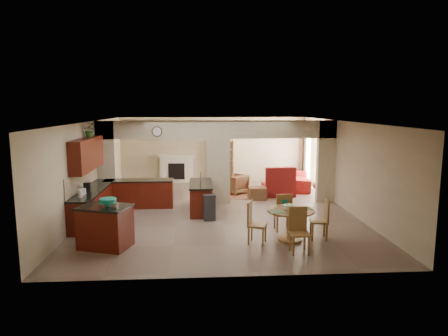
{
  "coord_description": "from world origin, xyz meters",
  "views": [
    {
      "loc": [
        -0.67,
        -12.28,
        3.26
      ],
      "look_at": [
        0.15,
        0.3,
        1.31
      ],
      "focal_mm": 32.0,
      "sensor_mm": 36.0,
      "label": 1
    }
  ],
  "objects": [
    {
      "name": "dining_table",
      "position": [
        1.56,
        -3.01,
        0.52
      ],
      "size": [
        1.14,
        1.14,
        0.78
      ],
      "color": "#A07037",
      "rests_on": "floor"
    },
    {
      "name": "chair_north",
      "position": [
        1.54,
        -2.26,
        0.55
      ],
      "size": [
        0.43,
        0.44,
        1.02
      ],
      "rotation": [
        0.0,
        0.0,
        3.16
      ],
      "color": "#A07037",
      "rests_on": "floor"
    },
    {
      "name": "ottoman",
      "position": [
        1.42,
        1.47,
        0.22
      ],
      "size": [
        0.6,
        0.6,
        0.43
      ],
      "primitive_type": "cube",
      "rotation": [
        0.0,
        0.0,
        0.0
      ],
      "color": "maroon",
      "rests_on": "floor"
    },
    {
      "name": "peninsula",
      "position": [
        -0.6,
        -0.11,
        0.46
      ],
      "size": [
        0.7,
        1.85,
        0.91
      ],
      "color": "#3F0907",
      "rests_on": "floor"
    },
    {
      "name": "rug",
      "position": [
        1.2,
        2.1,
        0.01
      ],
      "size": [
        1.6,
        1.3,
        0.01
      ],
      "primitive_type": "cube",
      "color": "brown",
      "rests_on": "floor"
    },
    {
      "name": "window_a",
      "position": [
        3.97,
        2.3,
        1.2
      ],
      "size": [
        0.02,
        0.9,
        1.9
      ],
      "primitive_type": "cube",
      "color": "white",
      "rests_on": "wall_right"
    },
    {
      "name": "armchair",
      "position": [
        0.72,
        2.46,
        0.36
      ],
      "size": [
        1.1,
        1.1,
        0.72
      ],
      "primitive_type": "imported",
      "rotation": [
        0.0,
        0.0,
        3.85
      ],
      "color": "maroon",
      "rests_on": "floor"
    },
    {
      "name": "wall_back",
      "position": [
        0.0,
        5.0,
        1.4
      ],
      "size": [
        8.0,
        0.0,
        8.0
      ],
      "primitive_type": "plane",
      "rotation": [
        1.57,
        0.0,
        0.0
      ],
      "color": "beige",
      "rests_on": "floor"
    },
    {
      "name": "fruit_bowl",
      "position": [
        1.52,
        -3.01,
        0.85
      ],
      "size": [
        0.28,
        0.28,
        0.15
      ],
      "primitive_type": "cylinder",
      "color": "#6CBC28",
      "rests_on": "dining_table"
    },
    {
      "name": "upper_cabinets",
      "position": [
        -3.82,
        -0.8,
        1.92
      ],
      "size": [
        0.35,
        2.4,
        0.9
      ],
      "primitive_type": "cube",
      "color": "#3F0907",
      "rests_on": "wall_left"
    },
    {
      "name": "partition_center_pier",
      "position": [
        0.0,
        1.0,
        1.1
      ],
      "size": [
        0.8,
        0.25,
        2.2
      ],
      "primitive_type": "cube",
      "color": "beige",
      "rests_on": "floor"
    },
    {
      "name": "partition_right_pier",
      "position": [
        3.7,
        1.0,
        1.4
      ],
      "size": [
        0.6,
        0.25,
        2.8
      ],
      "primitive_type": "cube",
      "color": "beige",
      "rests_on": "floor"
    },
    {
      "name": "ceiling_fan",
      "position": [
        1.5,
        3.0,
        2.56
      ],
      "size": [
        1.0,
        1.0,
        0.1
      ],
      "primitive_type": "cylinder",
      "color": "white",
      "rests_on": "ceiling"
    },
    {
      "name": "drape_b_left",
      "position": [
        3.93,
        3.4,
        1.2
      ],
      "size": [
        0.1,
        0.28,
        2.3
      ],
      "primitive_type": "cube",
      "color": "#3F2119",
      "rests_on": "wall_right"
    },
    {
      "name": "window_b",
      "position": [
        3.97,
        4.0,
        1.2
      ],
      "size": [
        0.02,
        0.9,
        1.9
      ],
      "primitive_type": "cube",
      "color": "white",
      "rests_on": "wall_right"
    },
    {
      "name": "kitchen_counter",
      "position": [
        -3.26,
        -0.25,
        0.46
      ],
      "size": [
        2.52,
        3.29,
        1.48
      ],
      "color": "#3F0907",
      "rests_on": "floor"
    },
    {
      "name": "chair_east",
      "position": [
        2.38,
        -2.92,
        0.55
      ],
      "size": [
        0.47,
        0.47,
        1.02
      ],
      "rotation": [
        0.0,
        0.0,
        4.58
      ],
      "color": "#A07037",
      "rests_on": "floor"
    },
    {
      "name": "drape_a_right",
      "position": [
        3.93,
        2.9,
        1.2
      ],
      "size": [
        0.1,
        0.28,
        2.3
      ],
      "primitive_type": "cube",
      "color": "#3F2119",
      "rests_on": "wall_right"
    },
    {
      "name": "trash_can",
      "position": [
        -0.36,
        -1.08,
        0.35
      ],
      "size": [
        0.36,
        0.32,
        0.7
      ],
      "primitive_type": "cube",
      "rotation": [
        0.0,
        0.0,
        0.13
      ],
      "color": "#2B2B2D",
      "rests_on": "floor"
    },
    {
      "name": "partition_header",
      "position": [
        0.0,
        1.0,
        2.5
      ],
      "size": [
        8.0,
        0.25,
        0.6
      ],
      "primitive_type": "cube",
      "color": "beige",
      "rests_on": "partition_center_pier"
    },
    {
      "name": "partition_left_pier",
      "position": [
        -3.7,
        1.0,
        1.4
      ],
      "size": [
        0.6,
        0.25,
        2.8
      ],
      "primitive_type": "cube",
      "color": "beige",
      "rests_on": "floor"
    },
    {
      "name": "wall_right",
      "position": [
        4.0,
        0.0,
        1.4
      ],
      "size": [
        0.0,
        10.0,
        10.0
      ],
      "primitive_type": "plane",
      "rotation": [
        1.57,
        0.0,
        -1.57
      ],
      "color": "beige",
      "rests_on": "floor"
    },
    {
      "name": "drape_a_left",
      "position": [
        3.93,
        1.7,
        1.2
      ],
      "size": [
        0.1,
        0.28,
        2.3
      ],
      "primitive_type": "cube",
      "color": "#3F2119",
      "rests_on": "wall_right"
    },
    {
      "name": "teal_bowl",
      "position": [
        -2.76,
        -3.18,
        1.08
      ],
      "size": [
        0.39,
        0.39,
        0.18
      ],
      "primitive_type": "cylinder",
      "color": "#169986",
      "rests_on": "kitchen_island"
    },
    {
      "name": "drape_b_right",
      "position": [
        3.93,
        4.6,
        1.2
      ],
      "size": [
        0.1,
        0.28,
        2.3
      ],
      "primitive_type": "cube",
      "color": "#3F2119",
      "rests_on": "wall_right"
    },
    {
      "name": "sofa",
      "position": [
        3.3,
        3.35,
        0.37
      ],
      "size": [
        2.67,
        1.49,
        0.74
      ],
      "primitive_type": "imported",
      "rotation": [
        0.0,
        0.0,
        1.36
      ],
      "color": "maroon",
      "rests_on": "floor"
    },
    {
      "name": "chaise",
      "position": [
        2.28,
        2.0,
        0.22
      ],
      "size": [
        1.14,
        0.95,
        0.44
      ],
      "primitive_type": "cube",
      "rotation": [
        0.0,
        0.0,
        0.05
      ],
      "color": "maroon",
      "rests_on": "floor"
    },
    {
      "name": "floor",
      "position": [
        0.0,
        0.0,
        0.0
      ],
      "size": [
        10.0,
        10.0,
        0.0
      ],
      "primitive_type": "plane",
      "color": "#7A6554",
      "rests_on": "ground"
    },
    {
      "name": "chair_south",
      "position": [
        1.57,
        -3.75,
        0.55
      ],
      "size": [
        0.42,
        0.43,
        1.02
      ],
      "rotation": [
        0.0,
        0.0,
        0.0
      ],
      "color": "#A07037",
      "rests_on": "floor"
    },
    {
      "name": "ceiling",
      "position": [
        0.0,
        0.0,
        2.8
      ],
      "size": [
        10.0,
        10.0,
        0.0
      ],
      "primitive_type": "plane",
      "rotation": [
        3.14,
        0.0,
        0.0
      ],
      "color": "white",
      "rests_on": "wall_back"
    },
    {
      "name": "wall_clock",
      "position": [
        -2.0,
        0.85,
        2.45
      ],
      "size": [
        0.34,
        0.03,
        0.34
      ],
      "primitive_type": "cylinder",
      "rotation": [
        1.57,
        0.0,
        0.0
      ],
      "color": "#463117",
      "rests_on": "partition_header"
    },
    {
      "name": "wall_front",
      "position": [
        0.0,
        -5.0,
        1.4
      ],
      "size": [
        8.0,
        0.0,
        8.0
      ],
      "primitive_type": "plane",
      "rotation": [
        -1.57,
        0.0,
        0.0
      ],
      "color": "beige",
      "rests_on": "floor"
    },
    {
      "name": "fireplace",
      "position": [
        -1.6,
        4.83,
        0.61
      ],
      "size": [
        1.6,
        0.35,
        1.2
      ],
      "color": "#F0E4D0",
      "rests_on": "floor"
    },
    {
      "name": "chair_west",
      "position": [
        0.65,
        -3.12,
        0.55
      ],
      "size": [
        0.54,
        0.54,
        1.02
      ],
      "rotation": [
        0.0,
        0.0,
        1.23
      ],
      "color": "#A07037",
      "rests_on": "floor"
    },
    {
      "name": "plant",
      "position": [
        -3.82,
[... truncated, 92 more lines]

